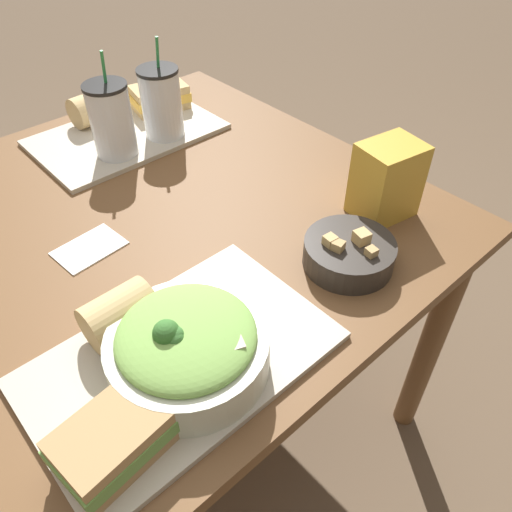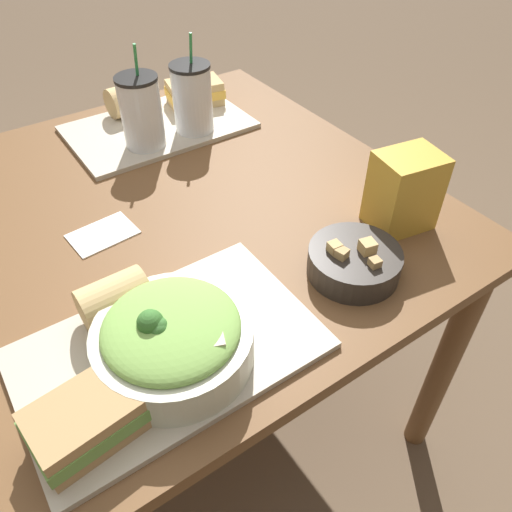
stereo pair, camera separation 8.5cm
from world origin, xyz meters
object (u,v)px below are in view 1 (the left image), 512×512
Objects in this scene: chip_bag at (387,180)px; napkin_folded at (89,248)px; salad_bowl at (187,346)px; sandwich_far at (160,97)px; baguette_far at (91,109)px; sandwich_near at (112,441)px; drink_cup_red at (162,105)px; baguette_near at (121,314)px; drink_cup_dark at (112,122)px; soup_bowl at (349,252)px.

napkin_folded is at bearing 159.26° from chip_bag.
salad_bowl is 0.87m from sandwich_far.
baguette_far is 0.73× the size of napkin_folded.
drink_cup_red reaches higher than sandwich_near.
salad_bowl is 0.13m from baguette_near.
chip_bag is at bearing 1.36° from sandwich_near.
baguette_near is 0.79m from sandwich_far.
drink_cup_dark is at bearing -30.26° from baguette_near.
sandwich_far is 1.05× the size of chip_bag.
chip_bag is 0.60m from napkin_folded.
sandwich_near is 1.57× the size of baguette_far.
napkin_folded is at bearing 146.66° from baguette_far.
drink_cup_red is (0.02, 0.62, 0.06)m from soup_bowl.
napkin_folded is (0.18, 0.40, -0.04)m from sandwich_near.
salad_bowl is 0.36m from napkin_folded.
baguette_near is at bearing -104.13° from napkin_folded.
chip_bag is (0.54, 0.05, 0.02)m from salad_bowl.
sandwich_far is at bearing 42.00° from napkin_folded.
chip_bag reaches higher than baguette_far.
drink_cup_red is at bearing 0.00° from drink_cup_dark.
salad_bowl is 1.51× the size of chip_bag.
drink_cup_red is at bearing -107.98° from sandwich_far.
baguette_near reaches higher than sandwich_far.
sandwich_near is 1.39× the size of baguette_near.
baguette_near is at bearing -116.44° from sandwich_far.
napkin_folded is (-0.43, -0.39, -0.04)m from sandwich_far.
drink_cup_dark reaches higher than drink_cup_red.
baguette_near is 0.58m from chip_bag.
baguette_near is 0.45× the size of drink_cup_red.
sandwich_far reaches higher than napkin_folded.
salad_bowl is at bearing -111.30° from drink_cup_dark.
sandwich_far is at bearing 60.16° from drink_cup_red.
soup_bowl is at bearing -177.15° from baguette_far.
sandwich_near is (-0.52, -0.04, 0.02)m from soup_bowl.
baguette_near and baguette_far have the same top height.
drink_cup_red is (-0.08, -0.13, 0.05)m from sandwich_far.
sandwich_near is 0.92× the size of sandwich_far.
salad_bowl is at bearing -121.57° from drink_cup_red.
salad_bowl reaches higher than baguette_far.
baguette_far reaches higher than napkin_folded.
sandwich_near and sandwich_far have the same top height.
napkin_folded is at bearing 133.02° from soup_bowl.
sandwich_near reaches higher than soup_bowl.
sandwich_near is 1.14× the size of napkin_folded.
sandwich_far is 0.70m from chip_bag.
sandwich_far is at bearing 58.73° from salad_bowl.
drink_cup_dark is 1.54× the size of chip_bag.
napkin_folded is (0.06, 0.23, -0.05)m from baguette_near.
drink_cup_dark is (-0.21, -0.13, 0.05)m from sandwich_far.
drink_cup_red reaches higher than salad_bowl.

